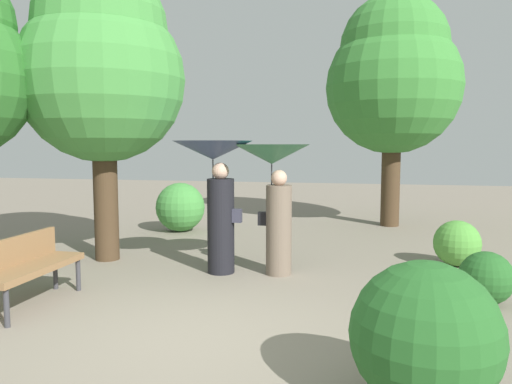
% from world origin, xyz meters
% --- Properties ---
extents(ground_plane, '(40.00, 40.00, 0.00)m').
position_xyz_m(ground_plane, '(0.00, 0.00, 0.00)').
color(ground_plane, gray).
extents(person_left, '(1.20, 1.20, 1.99)m').
position_xyz_m(person_left, '(-0.51, 2.48, 1.43)').
color(person_left, black).
rests_on(person_left, ground).
extents(person_right, '(1.12, 1.12, 1.93)m').
position_xyz_m(person_right, '(0.36, 2.57, 1.40)').
color(person_right, '#6B5B4C').
rests_on(person_right, ground).
extents(park_bench, '(0.49, 1.50, 0.83)m').
position_xyz_m(park_bench, '(-2.28, 0.52, 0.51)').
color(park_bench, '#38383D').
rests_on(park_bench, ground).
extents(tree_near_left, '(2.69, 2.69, 4.85)m').
position_xyz_m(tree_near_left, '(-2.54, 2.88, 3.22)').
color(tree_near_left, '#42301E').
rests_on(tree_near_left, ground).
extents(tree_near_right, '(3.11, 3.11, 5.38)m').
position_xyz_m(tree_near_right, '(2.31, 7.42, 3.53)').
color(tree_near_right, '#42301E').
rests_on(tree_near_right, ground).
extents(bush_path_left, '(1.08, 1.08, 1.08)m').
position_xyz_m(bush_path_left, '(-2.30, 5.67, 0.54)').
color(bush_path_left, '#428C3D').
rests_on(bush_path_left, ground).
extents(bush_path_right, '(0.73, 0.73, 0.73)m').
position_xyz_m(bush_path_right, '(3.13, 3.65, 0.37)').
color(bush_path_right, '#4C9338').
rests_on(bush_path_right, ground).
extents(bush_behind_bench, '(0.65, 0.65, 0.65)m').
position_xyz_m(bush_behind_bench, '(3.11, 1.72, 0.32)').
color(bush_behind_bench, '#235B23').
rests_on(bush_behind_bench, ground).
extents(bush_far_side, '(1.10, 1.10, 1.10)m').
position_xyz_m(bush_far_side, '(2.08, -0.89, 0.55)').
color(bush_far_side, '#235B23').
rests_on(bush_far_side, ground).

